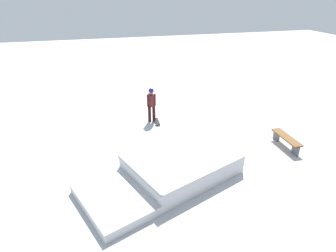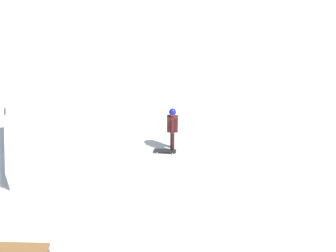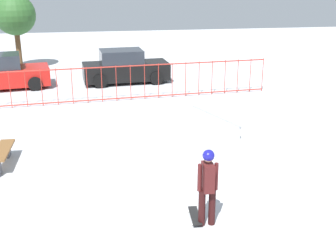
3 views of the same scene
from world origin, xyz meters
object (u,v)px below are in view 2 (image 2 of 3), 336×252
Objects in this scene: skate_ramp at (44,136)px; skateboard at (165,151)px; skater at (172,126)px; park_bench at (18,252)px.

skate_ramp reaches higher than skateboard.
skateboard is (-0.19, 0.26, -0.93)m from skater.
skater is (-0.34, -4.75, 0.69)m from skate_ramp.
skate_ramp is at bearing 8.81° from park_bench.
park_bench is (-5.19, -0.80, 0.04)m from skate_ramp.
skate_ramp is 4.82m from skater.
park_bench is (-4.85, 3.95, -0.65)m from skater.
skater reaches higher than skate_ramp.
skate_ramp is 4.53m from skateboard.
skate_ramp is 3.46× the size of skater.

